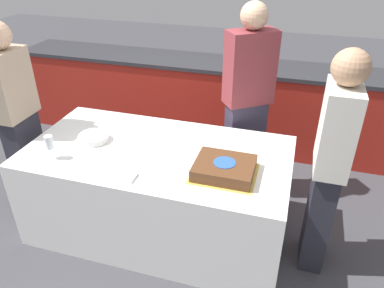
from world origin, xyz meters
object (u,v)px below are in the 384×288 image
Objects in this scene: wine_glass at (49,143)px; person_seated_left at (18,117)px; cake at (224,168)px; person_seated_right at (329,164)px; person_cutting_cake at (247,102)px; plate_stack at (94,138)px.

person_seated_left is at bearing 149.00° from wine_glass.
person_seated_left is at bearing 175.04° from cake.
person_seated_right is at bearing 9.41° from wine_glass.
wine_glass is at bearing -121.00° from person_seated_left.
wine_glass is at bearing 4.28° from person_cutting_cake.
person_seated_right is (0.66, 0.15, 0.06)m from cake.
person_cutting_cake is 1.06× the size of person_seated_left.
person_seated_right is at bearing 12.88° from cake.
cake is at bearing 53.69° from person_cutting_cake.
cake is 1.85× the size of plate_stack.
person_cutting_cake is at bearing 90.00° from cake.
wine_glass is (-1.22, -0.16, 0.08)m from cake.
plate_stack is at bearing 63.02° from wine_glass.
person_seated_right is (1.71, -0.00, 0.08)m from plate_stack.
wine_glass reaches higher than plate_stack.
wine_glass reaches higher than cake.
person_cutting_cake reaches higher than cake.
person_cutting_cake is at bearing 34.61° from plate_stack.
cake is 0.89m from person_cutting_cake.
person_cutting_cake is 0.98m from person_seated_right.
person_seated_right is (0.66, -0.73, -0.05)m from person_cutting_cake.
person_seated_right reaches higher than plate_stack.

